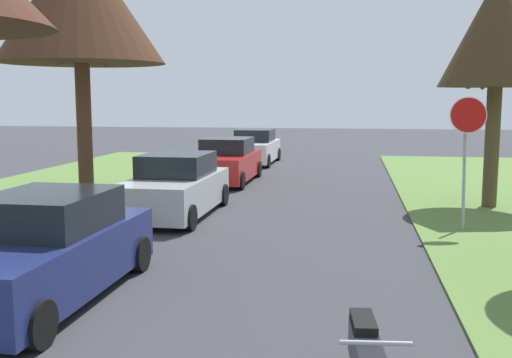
# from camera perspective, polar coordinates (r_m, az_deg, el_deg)

# --- Properties ---
(stop_sign_far) EXTENTS (0.81, 0.41, 2.96)m
(stop_sign_far) POSITION_cam_1_polar(r_m,az_deg,el_deg) (14.02, 19.47, 4.07)
(stop_sign_far) COLOR #9EA0A5
(stop_sign_far) RESTS_ON grass_verge_right
(street_tree_right_mid_b) EXTENTS (3.00, 3.00, 6.27)m
(street_tree_right_mid_b) POSITION_cam_1_polar(r_m,az_deg,el_deg) (17.36, 22.06, 12.99)
(street_tree_right_mid_b) COLOR brown
(street_tree_right_mid_b) RESTS_ON grass_verge_right
(street_tree_left_mid_b) EXTENTS (4.41, 4.41, 7.19)m
(street_tree_left_mid_b) POSITION_cam_1_polar(r_m,az_deg,el_deg) (16.96, -16.47, 16.05)
(street_tree_left_mid_b) COLOR brown
(street_tree_left_mid_b) RESTS_ON grass_verge_left
(parked_sedan_navy) EXTENTS (2.00, 4.43, 1.57)m
(parked_sedan_navy) POSITION_cam_1_polar(r_m,az_deg,el_deg) (9.44, -19.58, -6.50)
(parked_sedan_navy) COLOR navy
(parked_sedan_navy) RESTS_ON ground
(parked_sedan_silver) EXTENTS (2.00, 4.43, 1.57)m
(parked_sedan_silver) POSITION_cam_1_polar(r_m,az_deg,el_deg) (15.37, -7.69, -0.79)
(parked_sedan_silver) COLOR #BCBCC1
(parked_sedan_silver) RESTS_ON ground
(parked_sedan_red) EXTENTS (2.00, 4.43, 1.57)m
(parked_sedan_red) POSITION_cam_1_polar(r_m,az_deg,el_deg) (21.38, -2.84, 1.63)
(parked_sedan_red) COLOR red
(parked_sedan_red) RESTS_ON ground
(parked_sedan_white) EXTENTS (2.00, 4.43, 1.57)m
(parked_sedan_white) POSITION_cam_1_polar(r_m,az_deg,el_deg) (27.61, -0.14, 2.99)
(parked_sedan_white) COLOR white
(parked_sedan_white) RESTS_ON ground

